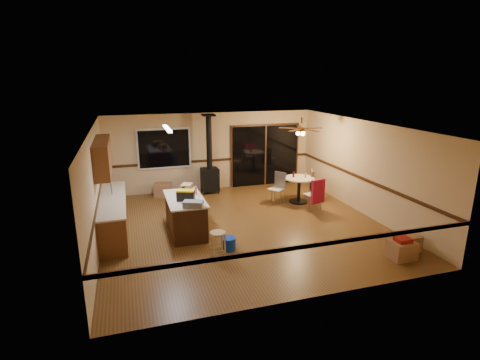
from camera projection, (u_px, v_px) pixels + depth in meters
name	position (u px, v px, depth m)	size (l,w,h in m)	color
floor	(243.00, 225.00, 9.76)	(7.00, 7.00, 0.00)	brown
ceiling	(244.00, 126.00, 9.06)	(7.00, 7.00, 0.00)	silver
wall_back	(212.00, 151.00, 12.63)	(7.00, 7.00, 0.00)	tan
wall_front	(307.00, 230.00, 6.19)	(7.00, 7.00, 0.00)	tan
wall_left	(96.00, 189.00, 8.42)	(7.00, 7.00, 0.00)	tan
wall_right	(363.00, 168.00, 10.40)	(7.00, 7.00, 0.00)	tan
chair_rail	(243.00, 189.00, 9.49)	(7.00, 7.00, 0.08)	#381F0E
window	(164.00, 149.00, 12.08)	(1.72, 0.10, 1.32)	black
sliding_door	(265.00, 156.00, 13.19)	(2.52, 0.10, 2.10)	black
lower_cabinets	(113.00, 216.00, 9.20)	(0.60, 3.00, 0.86)	brown
countertop	(112.00, 199.00, 9.08)	(0.64, 3.04, 0.04)	beige
upper_cabinets	(103.00, 157.00, 8.95)	(0.35, 2.00, 0.80)	brown
kitchen_island	(185.00, 215.00, 9.21)	(0.88, 1.68, 0.90)	#321B0C
wood_stove	(210.00, 171.00, 12.32)	(0.55, 0.50, 2.52)	black
ceiling_fan	(301.00, 131.00, 10.98)	(0.24, 0.24, 0.55)	brown
fluorescent_strip	(167.00, 129.00, 8.84)	(0.10, 1.20, 0.04)	white
toolbox_grey	(193.00, 204.00, 8.45)	(0.45, 0.25, 0.14)	slate
toolbox_black	(186.00, 196.00, 8.89)	(0.41, 0.22, 0.23)	black
toolbox_yellow_lid	(185.00, 191.00, 8.85)	(0.42, 0.22, 0.03)	gold
box_on_island	(187.00, 188.00, 9.50)	(0.24, 0.33, 0.22)	#906140
bottle_dark	(184.00, 192.00, 9.08)	(0.08, 0.08, 0.28)	black
bottle_pink	(196.00, 190.00, 9.33)	(0.07, 0.07, 0.21)	#D84C8C
bottle_white	(185.00, 189.00, 9.51)	(0.05, 0.05, 0.16)	white
bar_stool	(218.00, 245.00, 7.91)	(0.33, 0.33, 0.60)	tan
blue_bucket	(228.00, 243.00, 8.39)	(0.33, 0.33, 0.28)	#0D33B6
dining_table	(299.00, 185.00, 11.43)	(0.92, 0.92, 0.78)	black
glass_red	(294.00, 174.00, 11.39)	(0.07, 0.07, 0.18)	#590C14
glass_cream	(306.00, 175.00, 11.35)	(0.06, 0.06, 0.14)	beige
chair_left	(279.00, 184.00, 11.39)	(0.56, 0.56, 0.51)	#C6BA93
chair_near	(317.00, 191.00, 10.65)	(0.52, 0.55, 0.70)	#C6BA93
chair_right	(313.00, 181.00, 11.68)	(0.59, 0.57, 0.70)	#C6BA93
box_under_window	(163.00, 190.00, 12.06)	(0.54, 0.43, 0.43)	#906140
box_corner_a	(402.00, 250.00, 7.95)	(0.51, 0.43, 0.39)	#906140
box_corner_b	(409.00, 242.00, 8.34)	(0.44, 0.38, 0.36)	#906140
box_small_red	(403.00, 240.00, 7.88)	(0.31, 0.26, 0.08)	maroon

